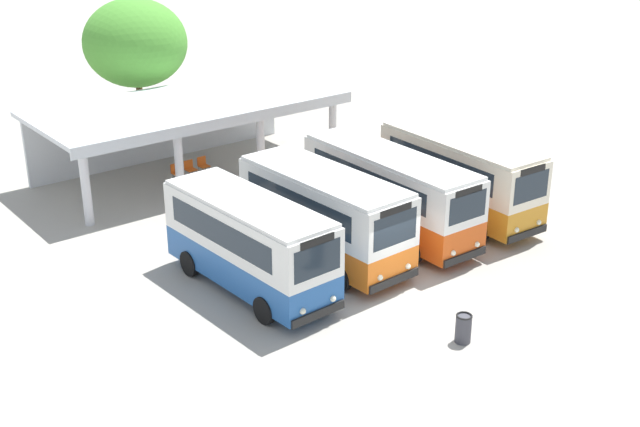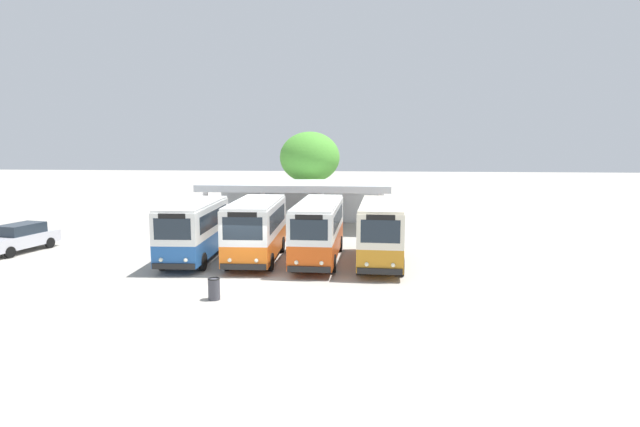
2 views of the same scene
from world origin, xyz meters
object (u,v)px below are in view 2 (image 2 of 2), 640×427
(city_bus_middle_cream, at_px, (318,228))
(litter_bin_apron, at_px, (214,289))
(waiting_chair_end_by_column, at_px, (281,222))
(city_bus_fourth_amber, at_px, (381,230))
(city_bus_nearest_orange, at_px, (194,229))
(waiting_chair_second_from_end, at_px, (291,222))
(city_bus_second_in_row, at_px, (256,228))
(parked_car_flank, at_px, (20,238))
(waiting_chair_middle_seat, at_px, (300,222))

(city_bus_middle_cream, relative_size, litter_bin_apron, 8.96)
(waiting_chair_end_by_column, bearing_deg, city_bus_fourth_amber, -55.89)
(litter_bin_apron, bearing_deg, city_bus_nearest_orange, 114.67)
(city_bus_fourth_amber, distance_m, waiting_chair_second_from_end, 12.16)
(city_bus_second_in_row, height_order, waiting_chair_second_from_end, city_bus_second_in_row)
(parked_car_flank, bearing_deg, waiting_chair_end_by_column, 33.34)
(city_bus_fourth_amber, height_order, parked_car_flank, city_bus_fourth_amber)
(city_bus_nearest_orange, bearing_deg, waiting_chair_middle_seat, 67.21)
(parked_car_flank, xyz_separation_m, litter_bin_apron, (13.92, -7.90, -0.37))
(parked_car_flank, relative_size, waiting_chair_middle_seat, 5.53)
(waiting_chair_middle_seat, bearing_deg, city_bus_fourth_amber, -61.86)
(city_bus_fourth_amber, xyz_separation_m, waiting_chair_second_from_end, (-6.27, 10.34, -1.26))
(waiting_chair_middle_seat, bearing_deg, parked_car_flank, -148.87)
(waiting_chair_end_by_column, xyz_separation_m, waiting_chair_second_from_end, (0.71, 0.05, 0.00))
(city_bus_nearest_orange, height_order, city_bus_second_in_row, city_bus_second_in_row)
(parked_car_flank, bearing_deg, litter_bin_apron, -29.59)
(parked_car_flank, relative_size, waiting_chair_second_from_end, 5.53)
(parked_car_flank, xyz_separation_m, waiting_chair_end_by_column, (13.86, 9.12, -0.31))
(city_bus_fourth_amber, height_order, litter_bin_apron, city_bus_fourth_amber)
(parked_car_flank, height_order, waiting_chair_second_from_end, parked_car_flank)
(city_bus_middle_cream, xyz_separation_m, waiting_chair_second_from_end, (-2.95, 9.90, -1.24))
(city_bus_nearest_orange, xyz_separation_m, waiting_chair_second_from_end, (3.70, 10.42, -1.22))
(city_bus_fourth_amber, xyz_separation_m, waiting_chair_middle_seat, (-5.56, 10.40, -1.26))
(city_bus_second_in_row, xyz_separation_m, litter_bin_apron, (-0.27, -6.91, -1.33))
(city_bus_nearest_orange, xyz_separation_m, city_bus_fourth_amber, (9.96, 0.08, 0.04))
(city_bus_middle_cream, xyz_separation_m, parked_car_flank, (-17.51, 0.73, -0.94))
(waiting_chair_second_from_end, xyz_separation_m, waiting_chair_middle_seat, (0.71, 0.06, 0.00))
(city_bus_nearest_orange, xyz_separation_m, city_bus_middle_cream, (6.64, 0.52, 0.02))
(waiting_chair_second_from_end, bearing_deg, city_bus_second_in_row, -92.12)
(waiting_chair_middle_seat, bearing_deg, litter_bin_apron, -94.50)
(city_bus_second_in_row, height_order, waiting_chair_end_by_column, city_bus_second_in_row)
(city_bus_nearest_orange, height_order, waiting_chair_end_by_column, city_bus_nearest_orange)
(city_bus_second_in_row, relative_size, waiting_chair_middle_seat, 8.33)
(city_bus_fourth_amber, distance_m, waiting_chair_middle_seat, 11.86)
(city_bus_second_in_row, bearing_deg, waiting_chair_middle_seat, 83.96)
(city_bus_second_in_row, relative_size, city_bus_middle_cream, 0.89)
(waiting_chair_middle_seat, bearing_deg, city_bus_second_in_row, -96.04)
(city_bus_fourth_amber, bearing_deg, waiting_chair_middle_seat, 118.14)
(city_bus_second_in_row, distance_m, waiting_chair_end_by_column, 10.19)
(city_bus_nearest_orange, bearing_deg, city_bus_middle_cream, 4.48)
(waiting_chair_end_by_column, bearing_deg, city_bus_second_in_row, -88.13)
(city_bus_second_in_row, bearing_deg, waiting_chair_second_from_end, 87.88)
(waiting_chair_second_from_end, bearing_deg, city_bus_nearest_orange, -109.53)
(city_bus_middle_cream, bearing_deg, waiting_chair_end_by_column, 110.34)
(city_bus_second_in_row, relative_size, waiting_chair_end_by_column, 8.33)
(city_bus_fourth_amber, xyz_separation_m, litter_bin_apron, (-6.91, -6.73, -1.33))
(litter_bin_apron, bearing_deg, waiting_chair_second_from_end, 87.84)
(city_bus_fourth_amber, relative_size, litter_bin_apron, 8.21)
(city_bus_nearest_orange, height_order, city_bus_fourth_amber, city_bus_fourth_amber)
(city_bus_fourth_amber, distance_m, parked_car_flank, 20.89)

